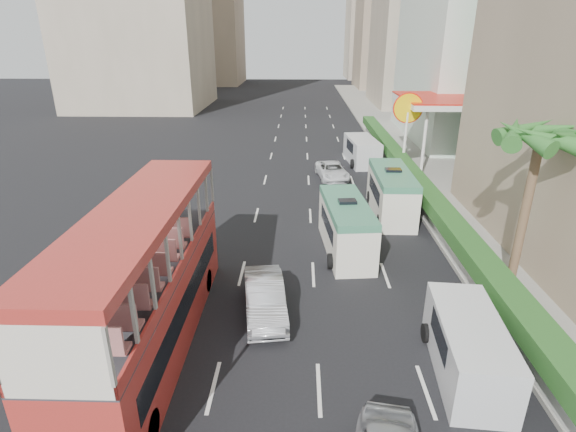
{
  "coord_description": "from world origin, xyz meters",
  "views": [
    {
      "loc": [
        -1.04,
        -12.61,
        9.91
      ],
      "look_at": [
        -1.5,
        4.0,
        3.2
      ],
      "focal_mm": 28.0,
      "sensor_mm": 36.0,
      "label": 1
    }
  ],
  "objects_px": {
    "car_silver_lane_a": "(265,313)",
    "minibus_far": "(391,193)",
    "minibus_near": "(346,227)",
    "shell_station": "(440,133)",
    "panel_van_near": "(468,347)",
    "palm_tree": "(524,214)",
    "panel_van_far": "(362,151)",
    "double_decker_bus": "(146,280)",
    "van_asset": "(332,178)"
  },
  "relations": [
    {
      "from": "minibus_near",
      "to": "shell_station",
      "type": "bearing_deg",
      "value": 55.12
    },
    {
      "from": "minibus_near",
      "to": "shell_station",
      "type": "height_order",
      "value": "shell_station"
    },
    {
      "from": "shell_station",
      "to": "van_asset",
      "type": "bearing_deg",
      "value": -157.89
    },
    {
      "from": "panel_van_near",
      "to": "palm_tree",
      "type": "relative_size",
      "value": 0.72
    },
    {
      "from": "car_silver_lane_a",
      "to": "minibus_far",
      "type": "xyz_separation_m",
      "value": [
        6.63,
        10.44,
        1.33
      ]
    },
    {
      "from": "minibus_near",
      "to": "palm_tree",
      "type": "bearing_deg",
      "value": -33.32
    },
    {
      "from": "panel_van_near",
      "to": "shell_station",
      "type": "distance_m",
      "value": 24.83
    },
    {
      "from": "double_decker_bus",
      "to": "panel_van_far",
      "type": "bearing_deg",
      "value": 67.19
    },
    {
      "from": "panel_van_near",
      "to": "panel_van_far",
      "type": "relative_size",
      "value": 0.9
    },
    {
      "from": "van_asset",
      "to": "panel_van_far",
      "type": "xyz_separation_m",
      "value": [
        2.72,
        4.44,
        1.03
      ]
    },
    {
      "from": "minibus_near",
      "to": "panel_van_near",
      "type": "relative_size",
      "value": 1.22
    },
    {
      "from": "car_silver_lane_a",
      "to": "minibus_near",
      "type": "xyz_separation_m",
      "value": [
        3.55,
        5.55,
        1.25
      ]
    },
    {
      "from": "car_silver_lane_a",
      "to": "minibus_far",
      "type": "relative_size",
      "value": 0.7
    },
    {
      "from": "car_silver_lane_a",
      "to": "minibus_near",
      "type": "relative_size",
      "value": 0.74
    },
    {
      "from": "panel_van_near",
      "to": "panel_van_far",
      "type": "bearing_deg",
      "value": 95.19
    },
    {
      "from": "minibus_near",
      "to": "panel_van_near",
      "type": "bearing_deg",
      "value": -76.1
    },
    {
      "from": "car_silver_lane_a",
      "to": "van_asset",
      "type": "relative_size",
      "value": 0.98
    },
    {
      "from": "car_silver_lane_a",
      "to": "van_asset",
      "type": "distance_m",
      "value": 17.93
    },
    {
      "from": "panel_van_far",
      "to": "shell_station",
      "type": "xyz_separation_m",
      "value": [
        5.94,
        -0.92,
        1.72
      ]
    },
    {
      "from": "van_asset",
      "to": "shell_station",
      "type": "xyz_separation_m",
      "value": [
        8.66,
        3.52,
        2.75
      ]
    },
    {
      "from": "minibus_far",
      "to": "palm_tree",
      "type": "relative_size",
      "value": 0.94
    },
    {
      "from": "car_silver_lane_a",
      "to": "shell_station",
      "type": "relative_size",
      "value": 0.52
    },
    {
      "from": "minibus_far",
      "to": "panel_van_far",
      "type": "distance_m",
      "value": 11.55
    },
    {
      "from": "double_decker_bus",
      "to": "minibus_near",
      "type": "xyz_separation_m",
      "value": [
        7.23,
        7.48,
        -1.28
      ]
    },
    {
      "from": "panel_van_near",
      "to": "shell_station",
      "type": "bearing_deg",
      "value": 81.32
    },
    {
      "from": "double_decker_bus",
      "to": "car_silver_lane_a",
      "type": "height_order",
      "value": "double_decker_bus"
    },
    {
      "from": "van_asset",
      "to": "minibus_far",
      "type": "bearing_deg",
      "value": -75.82
    },
    {
      "from": "minibus_near",
      "to": "car_silver_lane_a",
      "type": "bearing_deg",
      "value": -127.99
    },
    {
      "from": "car_silver_lane_a",
      "to": "panel_van_far",
      "type": "xyz_separation_m",
      "value": [
        6.38,
        21.99,
        1.03
      ]
    },
    {
      "from": "minibus_near",
      "to": "shell_station",
      "type": "xyz_separation_m",
      "value": [
        8.77,
        15.52,
        1.5
      ]
    },
    {
      "from": "car_silver_lane_a",
      "to": "shell_station",
      "type": "distance_m",
      "value": 24.56
    },
    {
      "from": "panel_van_near",
      "to": "panel_van_far",
      "type": "height_order",
      "value": "panel_van_far"
    },
    {
      "from": "minibus_near",
      "to": "minibus_far",
      "type": "xyz_separation_m",
      "value": [
        3.08,
        4.89,
        0.08
      ]
    },
    {
      "from": "double_decker_bus",
      "to": "panel_van_far",
      "type": "xyz_separation_m",
      "value": [
        10.06,
        23.92,
        -1.5
      ]
    },
    {
      "from": "panel_van_far",
      "to": "palm_tree",
      "type": "xyz_separation_m",
      "value": [
        3.74,
        -19.92,
        2.35
      ]
    },
    {
      "from": "minibus_far",
      "to": "panel_van_near",
      "type": "distance_m",
      "value": 13.46
    },
    {
      "from": "double_decker_bus",
      "to": "van_asset",
      "type": "height_order",
      "value": "double_decker_bus"
    },
    {
      "from": "minibus_near",
      "to": "panel_van_far",
      "type": "bearing_deg",
      "value": 74.82
    },
    {
      "from": "palm_tree",
      "to": "minibus_near",
      "type": "bearing_deg",
      "value": 152.09
    },
    {
      "from": "double_decker_bus",
      "to": "minibus_near",
      "type": "relative_size",
      "value": 1.95
    },
    {
      "from": "double_decker_bus",
      "to": "palm_tree",
      "type": "distance_m",
      "value": 14.39
    },
    {
      "from": "minibus_far",
      "to": "panel_van_far",
      "type": "height_order",
      "value": "minibus_far"
    },
    {
      "from": "car_silver_lane_a",
      "to": "minibus_near",
      "type": "bearing_deg",
      "value": 49.26
    },
    {
      "from": "minibus_far",
      "to": "shell_station",
      "type": "distance_m",
      "value": 12.14
    },
    {
      "from": "van_asset",
      "to": "shell_station",
      "type": "relative_size",
      "value": 0.53
    },
    {
      "from": "car_silver_lane_a",
      "to": "palm_tree",
      "type": "xyz_separation_m",
      "value": [
        10.12,
        2.07,
        3.38
      ]
    },
    {
      "from": "panel_van_near",
      "to": "shell_station",
      "type": "xyz_separation_m",
      "value": [
        5.77,
        24.09,
        1.83
      ]
    },
    {
      "from": "panel_van_far",
      "to": "car_silver_lane_a",
      "type": "bearing_deg",
      "value": -112.48
    },
    {
      "from": "minibus_near",
      "to": "palm_tree",
      "type": "relative_size",
      "value": 0.88
    },
    {
      "from": "car_silver_lane_a",
      "to": "shell_station",
      "type": "height_order",
      "value": "shell_station"
    }
  ]
}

